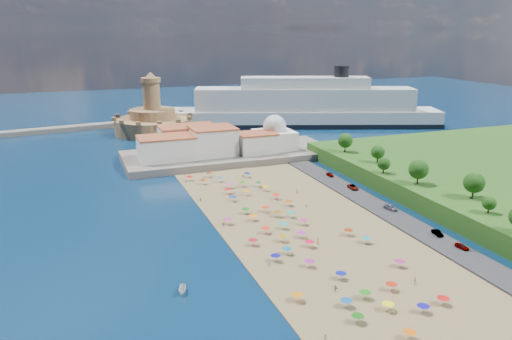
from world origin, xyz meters
name	(u,v)px	position (x,y,z in m)	size (l,w,h in m)	color
ground	(273,219)	(0.00, 0.00, 0.00)	(700.00, 700.00, 0.00)	#071938
terrace	(230,155)	(10.00, 73.00, 1.50)	(90.00, 36.00, 3.00)	#59544C
jetty	(164,143)	(-12.00, 108.00, 1.20)	(18.00, 70.00, 2.40)	#59544C
waterfront_buildings	(200,142)	(-3.05, 73.64, 7.88)	(57.00, 29.00, 11.00)	silver
domed_building	(274,135)	(30.00, 71.00, 8.97)	(16.00, 16.00, 15.00)	silver
fortress	(153,121)	(-12.00, 138.00, 6.68)	(40.00, 40.00, 32.40)	#A68253
cruise_ship	(304,108)	(72.80, 129.21, 10.04)	(153.65, 74.17, 33.89)	black
beach_parasols	(285,225)	(-0.78, -10.47, 2.15)	(32.45, 115.24, 2.20)	gray
beachgoers	(271,216)	(-0.67, 0.24, 1.12)	(33.96, 102.46, 1.89)	tan
moored_boats	(223,329)	(-30.48, -49.39, 0.80)	(10.31, 32.81, 1.68)	white
parked_cars	(379,201)	(36.00, -0.95, 1.39)	(2.74, 72.19, 1.44)	gray
hillside_trees	(429,174)	(49.92, -6.33, 10.35)	(14.87, 110.25, 8.13)	#382314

